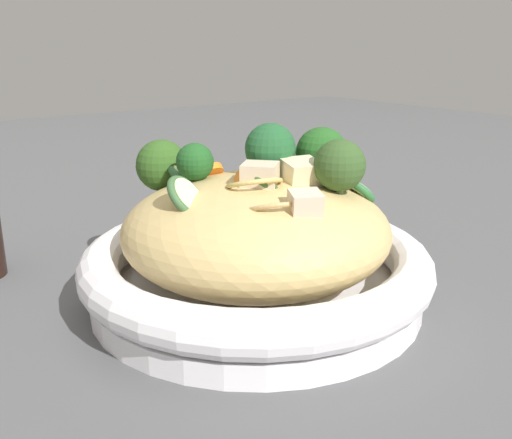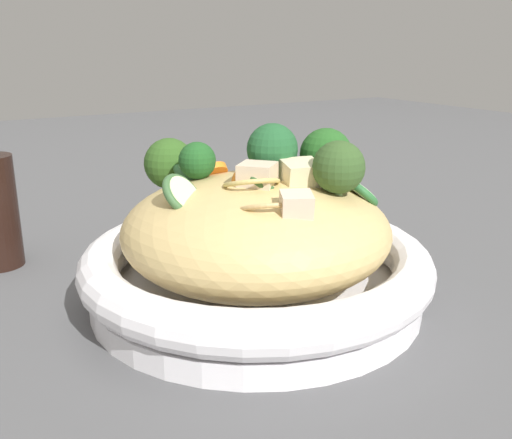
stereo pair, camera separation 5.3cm
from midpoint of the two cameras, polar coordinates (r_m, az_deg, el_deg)
name	(u,v)px [view 2 (the right image)]	position (r m, az deg, el deg)	size (l,w,h in m)	color
ground_plane	(256,300)	(0.55, 2.74, -7.94)	(3.00, 3.00, 0.00)	#505052
serving_bowl	(256,271)	(0.54, 2.78, -5.08)	(0.32, 0.32, 0.06)	white
noodle_heap	(256,230)	(0.53, 2.85, -1.06)	(0.24, 0.24, 0.11)	tan
broccoli_florets	(261,161)	(0.54, 3.32, 5.75)	(0.22, 0.18, 0.09)	#A4BD79
carrot_coins	(254,176)	(0.53, 2.64, 4.28)	(0.11, 0.10, 0.03)	orange
zucchini_slices	(242,184)	(0.52, 1.51, 3.45)	(0.16, 0.20, 0.05)	beige
chicken_chunks	(283,182)	(0.49, 5.77, 3.61)	(0.09, 0.08, 0.04)	beige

